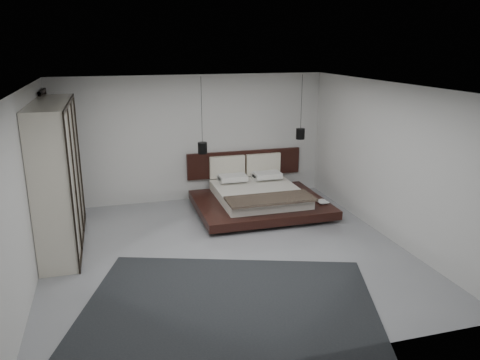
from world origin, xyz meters
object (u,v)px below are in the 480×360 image
object	(u,v)px
pendant_right	(300,134)
wardrobe	(58,176)
bed	(258,197)
rug	(230,306)
lattice_screen	(50,157)
pendant_left	(202,148)

from	to	relation	value
pendant_right	wardrobe	distance (m)	5.13
bed	pendant_right	size ratio (longest dim) A/B	1.92
rug	wardrobe	bearing A→B (deg)	129.33
lattice_screen	pendant_left	world-z (taller)	pendant_left
pendant_right	wardrobe	bearing A→B (deg)	-166.34
bed	pendant_left	world-z (taller)	pendant_left
pendant_left	bed	bearing A→B (deg)	-20.61
pendant_left	lattice_screen	bearing A→B (deg)	177.67
pendant_right	rug	size ratio (longest dim) A/B	0.36
lattice_screen	wardrobe	size ratio (longest dim) A/B	1.01
wardrobe	pendant_left	bearing A→B (deg)	23.60
lattice_screen	pendant_right	xyz separation A→B (m)	(5.23, -0.12, 0.22)
bed	rug	world-z (taller)	bed
wardrobe	rug	world-z (taller)	wardrobe
bed	rug	distance (m)	3.95
bed	rug	size ratio (longest dim) A/B	0.68
bed	pendant_left	bearing A→B (deg)	159.39
pendant_left	rug	xyz separation A→B (m)	(-0.46, -4.03, -1.32)
pendant_left	rug	bearing A→B (deg)	-96.55
pendant_left	pendant_right	xyz separation A→B (m)	(2.21, -0.00, 0.19)
lattice_screen	bed	bearing A→B (deg)	-7.44
pendant_left	wardrobe	world-z (taller)	pendant_left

